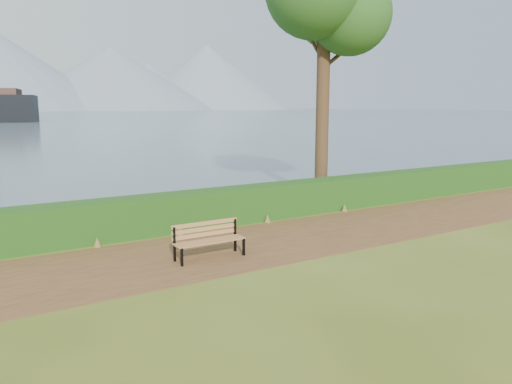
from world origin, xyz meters
TOP-DOWN VIEW (x-y plane):
  - ground at (0.00, 0.00)m, footprint 140.00×140.00m
  - path at (0.00, 0.30)m, footprint 40.00×3.40m
  - hedge at (0.00, 2.60)m, footprint 32.00×0.85m
  - bench at (-1.33, -0.08)m, footprint 1.59×0.47m

SIDE VIEW (x-z plane):
  - ground at x=0.00m, z-range 0.00..0.00m
  - path at x=0.00m, z-range 0.00..0.01m
  - bench at x=-1.33m, z-range 0.06..0.86m
  - hedge at x=0.00m, z-range 0.00..1.00m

